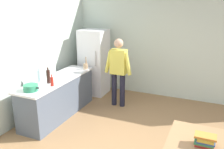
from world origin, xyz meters
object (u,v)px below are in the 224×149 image
at_px(bottle_water_clear, 39,76).
at_px(bottle_sauce_red, 52,81).
at_px(refrigerator, 94,62).
at_px(bottle_wine_dark, 48,76).
at_px(person, 118,68).
at_px(utensil_jar, 86,66).
at_px(book_stack, 205,140).
at_px(cooking_pot, 31,88).

bearing_deg(bottle_water_clear, bottle_sauce_red, -16.93).
bearing_deg(refrigerator, bottle_water_clear, -99.30).
xyz_separation_m(refrigerator, bottle_wine_dark, (-0.07, -1.94, 0.15)).
bearing_deg(bottle_water_clear, bottle_wine_dark, -2.91).
height_order(refrigerator, person, refrigerator).
distance_m(bottle_sauce_red, bottle_wine_dark, 0.22).
bearing_deg(utensil_jar, bottle_sauce_red, -90.67).
xyz_separation_m(bottle_water_clear, book_stack, (3.40, -0.90, -0.19)).
distance_m(refrigerator, person, 1.10).
bearing_deg(refrigerator, bottle_wine_dark, -92.01).
bearing_deg(refrigerator, person, -30.23).
distance_m(person, bottle_water_clear, 1.86).
relative_size(refrigerator, cooking_pot, 4.50).
relative_size(refrigerator, bottle_water_clear, 6.00).
xyz_separation_m(refrigerator, person, (0.95, -0.55, 0.08)).
bearing_deg(cooking_pot, utensil_jar, 82.40).
distance_m(cooking_pot, book_stack, 3.22).
height_order(utensil_jar, bottle_wine_dark, bottle_wine_dark).
relative_size(refrigerator, bottle_sauce_red, 7.50).
bearing_deg(bottle_water_clear, cooking_pot, -67.85).
distance_m(person, cooking_pot, 2.16).
relative_size(person, book_stack, 6.20).
relative_size(person, bottle_sauce_red, 7.08).
bearing_deg(person, utensil_jar, -169.62).
height_order(bottle_wine_dark, book_stack, bottle_wine_dark).
xyz_separation_m(refrigerator, book_stack, (3.09, -2.82, -0.07)).
distance_m(refrigerator, utensil_jar, 0.72).
bearing_deg(bottle_wine_dark, bottle_sauce_red, -33.33).
distance_m(refrigerator, book_stack, 4.18).
height_order(person, book_stack, person).
bearing_deg(bottle_sauce_red, bottle_wine_dark, 146.67).
bearing_deg(bottle_wine_dark, bottle_water_clear, 177.09).
bearing_deg(cooking_pot, bottle_sauce_red, 60.70).
distance_m(bottle_wine_dark, book_stack, 3.29).
relative_size(refrigerator, bottle_wine_dark, 5.29).
bearing_deg(bottle_wine_dark, book_stack, -15.64).
bearing_deg(refrigerator, cooking_pot, -92.50).
bearing_deg(person, book_stack, -46.65).
relative_size(bottle_sauce_red, bottle_wine_dark, 0.71).
relative_size(cooking_pot, bottle_water_clear, 1.33).
distance_m(bottle_wine_dark, bottle_water_clear, 0.25).
bearing_deg(bottle_wine_dark, person, 53.62).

